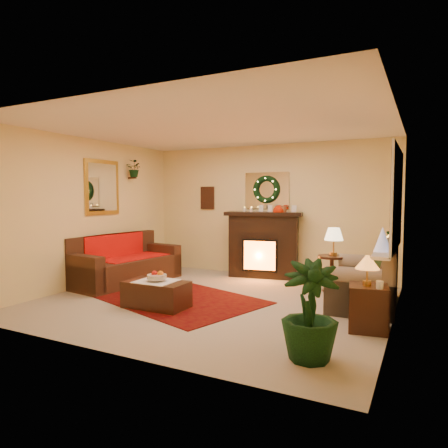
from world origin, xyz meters
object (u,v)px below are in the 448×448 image
at_px(loveseat, 364,277).
at_px(side_table_round, 332,272).
at_px(sofa, 126,260).
at_px(end_table_square, 368,308).
at_px(fireplace, 264,249).
at_px(coffee_table, 156,293).

bearing_deg(loveseat, side_table_round, 130.87).
height_order(sofa, end_table_square, sofa).
xyz_separation_m(fireplace, loveseat, (2.04, -1.24, -0.13)).
bearing_deg(loveseat, fireplace, 146.14).
xyz_separation_m(sofa, side_table_round, (3.50, 1.03, -0.11)).
bearing_deg(fireplace, loveseat, -41.38).
bearing_deg(fireplace, end_table_square, -56.68).
distance_m(side_table_round, coffee_table, 2.92).
relative_size(fireplace, loveseat, 0.87).
height_order(end_table_square, coffee_table, end_table_square).
xyz_separation_m(fireplace, coffee_table, (-0.58, -2.72, -0.34)).
distance_m(loveseat, end_table_square, 1.16).
height_order(fireplace, loveseat, fireplace).
bearing_deg(fireplace, side_table_round, -32.99).
bearing_deg(sofa, side_table_round, 23.97).
bearing_deg(side_table_round, fireplace, 157.02).
distance_m(fireplace, side_table_round, 1.58).
bearing_deg(sofa, end_table_square, -2.06).
bearing_deg(end_table_square, loveseat, 100.03).
relative_size(fireplace, side_table_round, 2.20).
relative_size(sofa, end_table_square, 3.81).
height_order(fireplace, end_table_square, fireplace).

